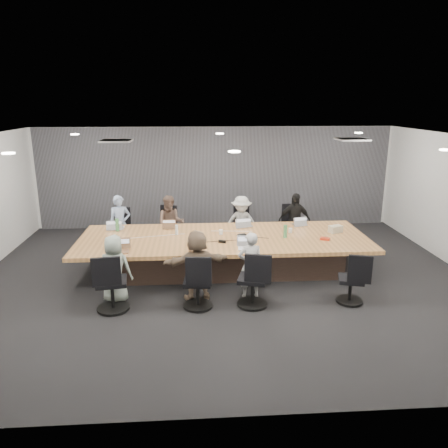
{
  "coord_description": "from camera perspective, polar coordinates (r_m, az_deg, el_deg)",
  "views": [
    {
      "loc": [
        -0.59,
        -8.18,
        3.48
      ],
      "look_at": [
        0.0,
        0.4,
        1.05
      ],
      "focal_mm": 35.0,
      "sensor_mm": 36.0,
      "label": 1
    }
  ],
  "objects": [
    {
      "name": "floor",
      "position": [
        8.91,
        0.18,
        -7.22
      ],
      "size": [
        10.0,
        8.0,
        0.0
      ],
      "primitive_type": "cube",
      "color": "black",
      "rests_on": "ground"
    },
    {
      "name": "ceiling",
      "position": [
        8.23,
        0.19,
        11.04
      ],
      "size": [
        10.0,
        8.0,
        0.0
      ],
      "primitive_type": "cube",
      "color": "white",
      "rests_on": "wall_back"
    },
    {
      "name": "wall_back",
      "position": [
        12.37,
        -1.15,
        6.1
      ],
      "size": [
        10.0,
        0.0,
        2.8
      ],
      "primitive_type": "cube",
      "rotation": [
        1.57,
        0.0,
        0.0
      ],
      "color": "silver",
      "rests_on": "ground"
    },
    {
      "name": "wall_front",
      "position": [
        4.71,
        3.73,
        -10.52
      ],
      "size": [
        10.0,
        0.0,
        2.8
      ],
      "primitive_type": "cube",
      "rotation": [
        -1.57,
        0.0,
        0.0
      ],
      "color": "silver",
      "rests_on": "ground"
    },
    {
      "name": "curtain",
      "position": [
        12.29,
        -1.13,
        6.04
      ],
      "size": [
        9.8,
        0.04,
        2.8
      ],
      "primitive_type": "cube",
      "color": "#54535B",
      "rests_on": "ground"
    },
    {
      "name": "conference_table",
      "position": [
        9.23,
        -0.04,
        -3.71
      ],
      "size": [
        6.0,
        2.2,
        0.74
      ],
      "color": "#463229",
      "rests_on": "ground"
    },
    {
      "name": "chair_0",
      "position": [
        10.98,
        -13.01,
        -1.12
      ],
      "size": [
        0.55,
        0.55,
        0.73
      ],
      "primitive_type": null,
      "rotation": [
        0.0,
        0.0,
        3.0
      ],
      "color": "black",
      "rests_on": "ground"
    },
    {
      "name": "chair_1",
      "position": [
        10.84,
        -6.83,
        -0.89
      ],
      "size": [
        0.67,
        0.67,
        0.78
      ],
      "primitive_type": null,
      "rotation": [
        0.0,
        0.0,
        2.8
      ],
      "color": "black",
      "rests_on": "ground"
    },
    {
      "name": "chair_2",
      "position": [
        10.89,
        2.06,
        -0.77
      ],
      "size": [
        0.63,
        0.63,
        0.76
      ],
      "primitive_type": null,
      "rotation": [
        0.0,
        0.0,
        3.42
      ],
      "color": "black",
      "rests_on": "ground"
    },
    {
      "name": "chair_3",
      "position": [
        11.09,
        8.7,
        -0.64
      ],
      "size": [
        0.53,
        0.53,
        0.76
      ],
      "primitive_type": null,
      "rotation": [
        0.0,
        0.0,
        3.17
      ],
      "color": "black",
      "rests_on": "ground"
    },
    {
      "name": "chair_4",
      "position": [
        7.75,
        -14.44,
        -7.89
      ],
      "size": [
        0.66,
        0.66,
        0.87
      ],
      "primitive_type": null,
      "rotation": [
        0.0,
        0.0,
        0.13
      ],
      "color": "black",
      "rests_on": "ground"
    },
    {
      "name": "chair_5",
      "position": [
        7.63,
        -3.47,
        -8.05
      ],
      "size": [
        0.59,
        0.59,
        0.81
      ],
      "primitive_type": null,
      "rotation": [
        0.0,
        0.0,
        -0.08
      ],
      "color": "black",
      "rests_on": "ground"
    },
    {
      "name": "chair_6",
      "position": [
        7.68,
        3.75,
        -7.73
      ],
      "size": [
        0.7,
        0.7,
        0.84
      ],
      "primitive_type": null,
      "rotation": [
        0.0,
        0.0,
        -0.27
      ],
      "color": "black",
      "rests_on": "ground"
    },
    {
      "name": "chair_7",
      "position": [
        8.11,
        16.22,
        -7.44
      ],
      "size": [
        0.61,
        0.61,
        0.74
      ],
      "primitive_type": null,
      "rotation": [
        0.0,
        0.0,
        -0.26
      ],
      "color": "black",
      "rests_on": "ground"
    },
    {
      "name": "person_0",
      "position": [
        10.56,
        -13.4,
        -0.01
      ],
      "size": [
        0.55,
        0.42,
        1.37
      ],
      "primitive_type": "imported",
      "rotation": [
        0.0,
        0.0,
        6.47
      ],
      "color": "#879CC1",
      "rests_on": "ground"
    },
    {
      "name": "laptop_0",
      "position": [
        10.02,
        -13.92,
        -0.51
      ],
      "size": [
        0.35,
        0.25,
        0.02
      ],
      "primitive_type": "cube",
      "rotation": [
        0.0,
        0.0,
        3.17
      ],
      "color": "#B2B2B7",
      "rests_on": "conference_table"
    },
    {
      "name": "person_1",
      "position": [
        10.43,
        -6.97,
        0.06
      ],
      "size": [
        0.67,
        0.53,
        1.35
      ],
      "primitive_type": "imported",
      "rotation": [
        0.0,
        0.0,
        6.26
      ],
      "color": "brown",
      "rests_on": "ground"
    },
    {
      "name": "laptop_1",
      "position": [
        9.88,
        -7.14,
        -0.39
      ],
      "size": [
        0.3,
        0.21,
        0.02
      ],
      "primitive_type": "cube",
      "rotation": [
        0.0,
        0.0,
        3.12
      ],
      "color": "#8C6647",
      "rests_on": "conference_table"
    },
    {
      "name": "person_2",
      "position": [
        10.48,
        2.28,
        0.13
      ],
      "size": [
        0.9,
        0.59,
        1.31
      ],
      "primitive_type": "imported",
      "rotation": [
        0.0,
        0.0,
        6.16
      ],
      "color": "#A1A2A0",
      "rests_on": "ground"
    },
    {
      "name": "laptop_2",
      "position": [
        9.93,
        2.62,
        -0.2
      ],
      "size": [
        0.4,
        0.31,
        0.02
      ],
      "primitive_type": "cube",
      "rotation": [
        0.0,
        0.0,
        3.35
      ],
      "color": "#B2B2B7",
      "rests_on": "conference_table"
    },
    {
      "name": "person_3",
      "position": [
        10.68,
        9.16,
        0.4
      ],
      "size": [
        0.82,
        0.4,
        1.37
      ],
      "primitive_type": "imported",
      "rotation": [
        0.0,
        0.0,
        6.36
      ],
      "color": "black",
      "rests_on": "ground"
    },
    {
      "name": "laptop_3",
      "position": [
        10.15,
        9.86,
        -0.06
      ],
      "size": [
        0.34,
        0.26,
        0.02
      ],
      "primitive_type": "cube",
      "rotation": [
        0.0,
        0.0,
        3.32
      ],
      "color": "#B2B2B7",
      "rests_on": "conference_table"
    },
    {
      "name": "person_4",
      "position": [
        8.0,
        -14.09,
        -5.7
      ],
      "size": [
        0.66,
        0.49,
        1.23
      ],
      "primitive_type": "imported",
      "rotation": [
        0.0,
        0.0,
        2.97
      ],
      "color": "#94A497",
      "rests_on": "ground"
    },
    {
      "name": "laptop_4",
      "position": [
        8.46,
        -13.52,
        -3.51
      ],
      "size": [
        0.37,
        0.27,
        0.02
      ],
      "primitive_type": "cube",
      "rotation": [
        0.0,
        0.0,
        0.08
      ],
      "color": "#8C6647",
      "rests_on": "conference_table"
    },
    {
      "name": "person_5",
      "position": [
        7.86,
        -3.52,
        -5.37
      ],
      "size": [
        1.26,
        0.61,
        1.3
      ],
      "primitive_type": "imported",
      "rotation": [
        0.0,
        0.0,
        3.34
      ],
      "color": "#77614D",
      "rests_on": "ground"
    },
    {
      "name": "laptop_5",
      "position": [
        8.34,
        -3.57,
        -3.37
      ],
      "size": [
        0.32,
        0.25,
        0.02
      ],
      "primitive_type": "cube",
      "rotation": [
        0.0,
        0.0,
        -0.22
      ],
      "color": "#8C6647",
      "rests_on": "conference_table"
    },
    {
      "name": "person_6",
      "position": [
        7.93,
        3.44,
        -5.39
      ],
      "size": [
        0.48,
        0.34,
        1.24
      ],
      "primitive_type": "imported",
      "rotation": [
        0.0,
        0.0,
        3.23
      ],
      "color": "#AEAEAE",
      "rests_on": "ground"
    },
    {
      "name": "laptop_6",
      "position": [
        8.4,
        2.98,
        -3.23
      ],
      "size": [
        0.34,
        0.24,
        0.02
      ],
      "primitive_type": "cube",
      "rotation": [
        0.0,
        0.0,
        -0.06
      ],
      "color": "#B2B2B7",
      "rests_on": "conference_table"
    },
    {
      "name": "bottle_green_left",
      "position": [
        9.78,
        -13.78,
        -0.11
      ],
      "size": [
        0.09,
        0.09,
        0.28
      ],
      "primitive_type": "cylinder",
      "rotation": [
        0.0,
        0.0,
        0.24
      ],
      "color": "#458E53",
      "rests_on": "conference_table"
    },
    {
      "name": "bottle_green_right",
      "position": [
        9.13,
        8.0,
        -0.95
      ],
      "size": [
        0.09,
        0.09,
        0.27
      ],
      "primitive_type": "cylinder",
      "rotation": [
        0.0,
        0.0,
        0.27
      ],
      "color": "#458E53",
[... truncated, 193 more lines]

